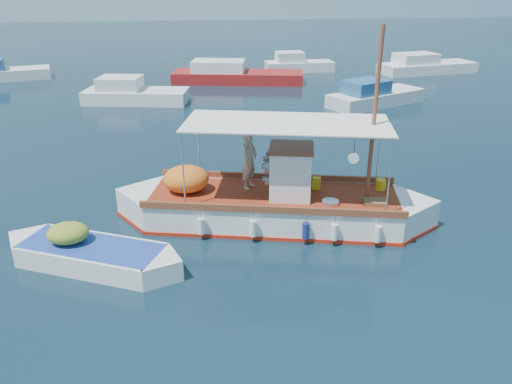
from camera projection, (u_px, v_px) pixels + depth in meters
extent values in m
plane|color=black|center=(289.00, 230.00, 15.79)|extent=(160.00, 160.00, 0.00)
cube|color=white|center=(273.00, 211.00, 16.22)|extent=(8.24, 4.28, 1.15)
cube|color=white|center=(155.00, 206.00, 16.55)|extent=(2.56, 2.56, 1.15)
cube|color=white|center=(396.00, 216.00, 15.88)|extent=(2.56, 2.56, 1.15)
cube|color=#AE2310|center=(273.00, 220.00, 16.36)|extent=(8.36, 4.39, 0.19)
cube|color=maroon|center=(274.00, 195.00, 16.00)|extent=(8.20, 4.08, 0.06)
cube|color=brown|center=(276.00, 177.00, 17.15)|extent=(7.79, 1.85, 0.21)
cube|color=brown|center=(271.00, 209.00, 14.74)|extent=(7.79, 1.85, 0.21)
cube|color=white|center=(291.00, 172.00, 15.63)|extent=(1.53, 1.61, 1.57)
cube|color=brown|center=(291.00, 148.00, 15.30)|extent=(1.65, 1.73, 0.06)
cylinder|color=slate|center=(268.00, 166.00, 15.26)|extent=(0.34, 0.56, 0.52)
cylinder|color=slate|center=(270.00, 159.00, 15.87)|extent=(0.34, 0.56, 0.52)
cylinder|color=slate|center=(269.00, 179.00, 15.79)|extent=(0.34, 0.56, 0.52)
cylinder|color=brown|center=(374.00, 117.00, 14.69)|extent=(0.15, 0.15, 5.24)
cylinder|color=brown|center=(345.00, 130.00, 14.93)|extent=(1.86, 0.50, 0.08)
cylinder|color=silver|center=(199.00, 146.00, 16.79)|extent=(0.06, 0.06, 2.36)
cylinder|color=silver|center=(183.00, 171.00, 14.69)|extent=(0.06, 0.06, 2.36)
cylinder|color=silver|center=(379.00, 151.00, 16.28)|extent=(0.06, 0.06, 2.36)
cylinder|color=silver|center=(389.00, 178.00, 14.18)|extent=(0.06, 0.06, 2.36)
cube|color=white|center=(287.00, 123.00, 15.01)|extent=(6.58, 3.81, 0.04)
ellipsoid|color=orange|center=(186.00, 179.00, 16.05)|extent=(1.71, 1.54, 0.88)
cube|color=gold|center=(316.00, 183.00, 16.31)|extent=(0.30, 0.24, 0.42)
cylinder|color=gold|center=(381.00, 185.00, 16.29)|extent=(0.38, 0.38, 0.36)
cube|color=brown|center=(375.00, 202.00, 15.31)|extent=(0.77, 0.61, 0.13)
cylinder|color=#B2B2B2|center=(331.00, 203.00, 15.28)|extent=(0.63, 0.63, 0.13)
cylinder|color=white|center=(353.00, 158.00, 14.10)|extent=(0.31, 0.10, 0.31)
cylinder|color=white|center=(201.00, 226.00, 15.02)|extent=(0.25, 0.25, 0.50)
cylinder|color=navy|center=(306.00, 231.00, 14.75)|extent=(0.25, 0.25, 0.50)
cylinder|color=white|center=(378.00, 234.00, 14.57)|extent=(0.25, 0.25, 0.50)
imported|color=#ADA48F|center=(249.00, 160.00, 16.12)|extent=(0.78, 0.84, 1.93)
cube|color=white|center=(93.00, 258.00, 13.82)|extent=(4.25, 3.06, 0.78)
cube|color=white|center=(33.00, 247.00, 14.35)|extent=(1.41, 1.41, 0.78)
cube|color=white|center=(157.00, 269.00, 13.28)|extent=(1.41, 1.41, 0.78)
cube|color=#223F9C|center=(91.00, 246.00, 13.67)|extent=(4.18, 2.90, 0.04)
ellipsoid|color=olive|center=(68.00, 233.00, 13.73)|extent=(1.42, 1.32, 0.57)
cube|color=silver|center=(137.00, 98.00, 31.43)|extent=(6.72, 3.49, 1.00)
cube|color=silver|center=(120.00, 83.00, 31.11)|extent=(2.88, 2.46, 0.80)
cube|color=maroon|center=(238.00, 78.00, 37.32)|extent=(9.97, 4.55, 1.00)
cube|color=silver|center=(219.00, 66.00, 37.04)|extent=(4.22, 3.06, 0.80)
cube|color=silver|center=(376.00, 100.00, 30.94)|extent=(6.72, 4.77, 1.00)
cube|color=#285486|center=(366.00, 87.00, 30.10)|extent=(3.12, 2.80, 0.80)
cube|color=silver|center=(427.00, 69.00, 41.03)|extent=(8.35, 3.99, 1.00)
cube|color=silver|center=(416.00, 58.00, 40.33)|extent=(3.55, 2.75, 0.80)
cube|color=silver|center=(0.00, 76.00, 38.09)|extent=(7.51, 4.07, 1.00)
cube|color=silver|center=(299.00, 68.00, 41.62)|extent=(5.63, 2.17, 1.00)
cube|color=silver|center=(290.00, 57.00, 41.14)|extent=(2.28, 1.77, 0.80)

